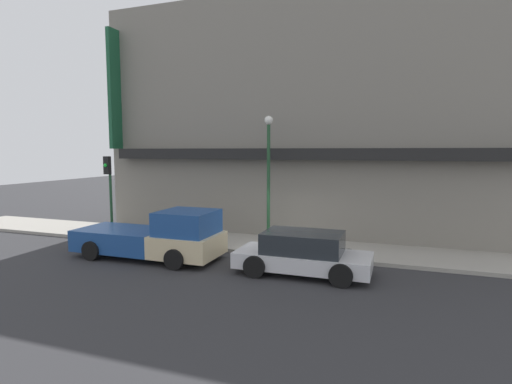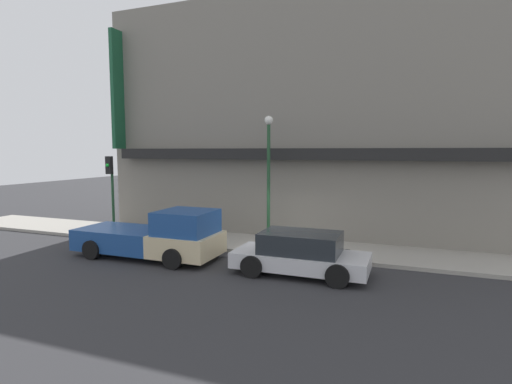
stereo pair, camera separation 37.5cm
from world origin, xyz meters
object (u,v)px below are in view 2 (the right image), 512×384
fire_hydrant (206,235)px  street_lamp (269,164)px  parked_car (300,254)px  traffic_light (111,181)px  pickup_truck (157,237)px

fire_hydrant → street_lamp: 4.00m
parked_car → traffic_light: 9.84m
street_lamp → traffic_light: (-7.20, -1.11, -0.83)m
fire_hydrant → street_lamp: street_lamp is taller
parked_car → fire_hydrant: 5.17m
parked_car → fire_hydrant: parked_car is taller
parked_car → traffic_light: size_ratio=1.20×
pickup_truck → fire_hydrant: bearing=67.6°
fire_hydrant → pickup_truck: bearing=-112.6°
parked_car → street_lamp: street_lamp is taller
street_lamp → pickup_truck: bearing=-136.8°
pickup_truck → street_lamp: (3.37, 3.17, 2.67)m
pickup_truck → traffic_light: bearing=151.9°
pickup_truck → parked_car: 5.59m
fire_hydrant → traffic_light: 5.21m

